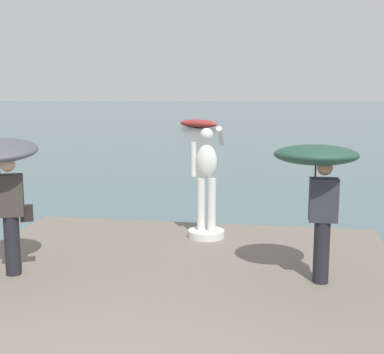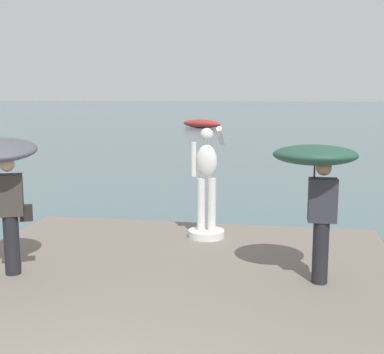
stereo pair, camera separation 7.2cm
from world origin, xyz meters
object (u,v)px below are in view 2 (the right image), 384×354
Objects in this scene: statue_white_figure at (207,191)px; onlooker_right at (317,170)px; onlooker_left at (1,167)px; boat_mid at (202,124)px.

onlooker_right is (1.81, -2.00, 0.73)m from statue_white_figure.
onlooker_right is at bearing 5.82° from onlooker_left.
onlooker_right reaches higher than boat_mid.
statue_white_figure reaches higher than onlooker_right.
statue_white_figure is at bearing 43.34° from onlooker_left.
onlooker_right is 0.46× the size of boat_mid.
boat_mid is at bearing 94.83° from onlooker_left.
onlooker_left is 1.04× the size of onlooker_right.
boat_mid is at bearing 99.09° from statue_white_figure.
boat_mid is (-3.35, 39.62, -1.59)m from onlooker_left.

